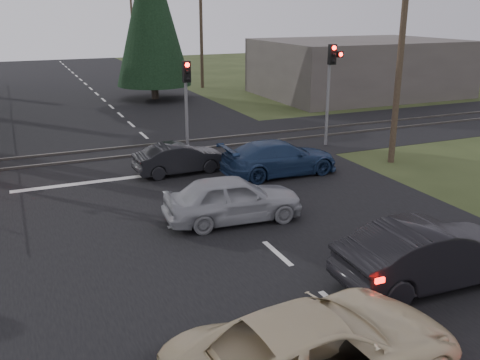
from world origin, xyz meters
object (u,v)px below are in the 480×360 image
cream_coupe (319,350)px  dark_hatchback (431,254)px  traffic_signal_right (331,75)px  silver_car (233,199)px  dark_car_far (180,159)px  traffic_signal_center (187,91)px  utility_pole_far (132,21)px  blue_sedan (279,158)px  utility_pole_near (401,48)px  utility_pole_mid (201,28)px

cream_coupe → dark_hatchback: size_ratio=1.13×
traffic_signal_right → cream_coupe: size_ratio=0.89×
silver_car → dark_car_far: 5.42m
silver_car → traffic_signal_center: bearing=-4.0°
utility_pole_far → dark_car_far: utility_pole_far is taller
traffic_signal_center → cream_coupe: traffic_signal_center is taller
utility_pole_far → blue_sedan: utility_pole_far is taller
blue_sedan → utility_pole_near: bearing=-93.6°
traffic_signal_right → traffic_signal_center: bearing=169.6°
utility_pole_near → blue_sedan: 6.59m
utility_pole_near → utility_pole_mid: 24.00m
traffic_signal_center → utility_pole_mid: size_ratio=0.46×
utility_pole_near → cream_coupe: bearing=-133.1°
utility_pole_near → utility_pole_far: same height
dark_hatchback → dark_car_far: dark_hatchback is taller
utility_pole_near → dark_car_far: (-8.70, 2.03, -4.13)m
utility_pole_near → cream_coupe: (-10.25, -10.94, -3.99)m
traffic_signal_right → utility_pole_mid: bearing=87.3°
traffic_signal_right → utility_pole_far: bearing=88.8°
cream_coupe → dark_hatchback: 4.80m
utility_pole_mid → dark_hatchback: 33.62m
cream_coupe → silver_car: cream_coupe is taller
traffic_signal_right → utility_pole_far: 45.56m
utility_pole_mid → blue_sedan: utility_pole_mid is taller
silver_car → blue_sedan: silver_car is taller
traffic_signal_right → traffic_signal_center: (-6.55, 1.20, -0.51)m
dark_hatchback → blue_sedan: bearing=-2.9°
utility_pole_near → blue_sedan: size_ratio=1.93×
utility_pole_near → silver_car: (-8.70, -3.39, -4.00)m
traffic_signal_right → dark_hatchback: bearing=-112.0°
silver_car → utility_pole_mid: bearing=-13.2°
utility_pole_mid → cream_coupe: (-10.25, -34.94, -3.99)m
utility_pole_mid → utility_pole_far: bearing=90.0°
blue_sedan → utility_pole_far: bearing=-6.3°
traffic_signal_center → silver_car: traffic_signal_center is taller
dark_hatchback → dark_car_far: bearing=16.0°
traffic_signal_center → dark_hatchback: 13.78m
traffic_signal_center → silver_car: bearing=-98.5°
blue_sedan → utility_pole_mid: bearing=-12.5°
utility_pole_near → dark_car_far: size_ratio=2.49×
dark_hatchback → utility_pole_mid: bearing=-8.4°
cream_coupe → silver_car: size_ratio=1.24×
dark_car_far → traffic_signal_right: bearing=-82.3°
traffic_signal_center → silver_car: size_ratio=0.97×
utility_pole_mid → dark_hatchback: (-5.94, -32.86, -3.96)m
traffic_signal_center → blue_sedan: (2.31, -4.37, -2.13)m
traffic_signal_center → utility_pole_far: size_ratio=0.46×
cream_coupe → utility_pole_far: bearing=-13.8°
utility_pole_mid → dark_car_far: (-8.70, -21.97, -4.13)m
utility_pole_mid → utility_pole_near: bearing=-90.0°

